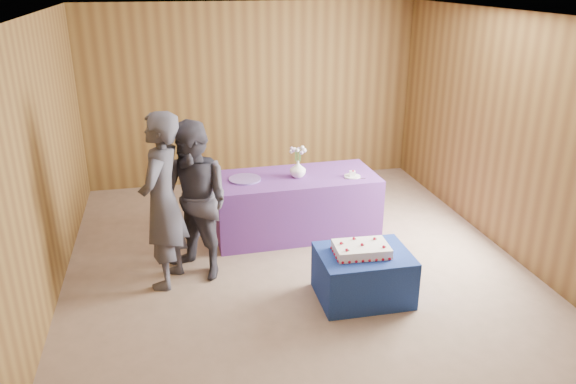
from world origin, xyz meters
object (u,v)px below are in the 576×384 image
object	(u,v)px
cake_table	(363,275)
vase	(298,169)
sheet_cake	(361,249)
serving_table	(295,204)
guest_left	(162,201)
guest_right	(195,202)

from	to	relation	value
cake_table	vase	size ratio (longest dim) A/B	4.43
sheet_cake	serving_table	bearing A→B (deg)	102.94
cake_table	guest_left	bearing A→B (deg)	159.59
cake_table	sheet_cake	xyz separation A→B (m)	(-0.04, -0.01, 0.30)
sheet_cake	vase	bearing A→B (deg)	102.27
serving_table	guest_left	distance (m)	1.91
cake_table	guest_right	bearing A→B (deg)	152.95
cake_table	guest_left	xyz separation A→B (m)	(-1.91, 0.73, 0.67)
cake_table	vase	world-z (taller)	vase
vase	guest_right	distance (m)	1.51
guest_left	vase	bearing A→B (deg)	139.87
sheet_cake	guest_right	world-z (taller)	guest_right
sheet_cake	guest_left	world-z (taller)	guest_left
guest_right	serving_table	bearing A→B (deg)	81.66
cake_table	sheet_cake	world-z (taller)	sheet_cake
cake_table	guest_right	size ratio (longest dim) A/B	0.53
cake_table	guest_left	world-z (taller)	guest_left
guest_left	guest_right	world-z (taller)	guest_left
guest_left	guest_right	bearing A→B (deg)	127.88
serving_table	vase	world-z (taller)	vase
serving_table	guest_right	distance (m)	1.58
sheet_cake	guest_right	xyz separation A→B (m)	(-1.55, 0.83, 0.30)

